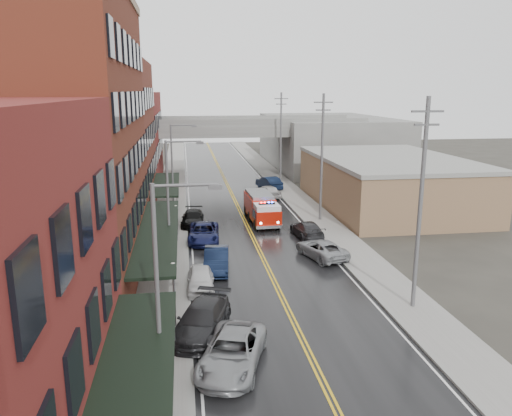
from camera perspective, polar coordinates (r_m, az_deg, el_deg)
road at (r=42.37m, az=-0.31°, el=-3.52°), size 11.00×160.00×0.02m
sidewalk_left at (r=42.01m, az=-10.24°, el=-3.79°), size 3.00×160.00×0.15m
sidewalk_right at (r=43.92m, az=9.18°, el=-2.99°), size 3.00×160.00×0.15m
curb_left at (r=41.98m, az=-7.98°, el=-3.72°), size 0.30×160.00×0.15m
curb_right at (r=43.46m, az=7.10°, el=-3.10°), size 0.30×160.00×0.15m
brick_building_b at (r=34.19m, az=-21.38°, el=6.90°), size 9.00×20.00×18.00m
brick_building_c at (r=51.46m, az=-16.98°, el=7.42°), size 9.00×15.00×15.00m
brick_building_far at (r=68.87m, az=-14.79°, el=7.66°), size 9.00×20.00×12.00m
tan_building at (r=55.49m, az=14.80°, el=2.73°), size 14.00×22.00×5.00m
right_far_block at (r=83.98m, az=8.16°, el=7.54°), size 18.00×30.00×8.00m
awning_0 at (r=17.05m, az=-14.06°, el=-20.21°), size 2.60×16.00×3.09m
awning_1 at (r=34.49m, az=-11.09°, el=-2.57°), size 2.60×18.00×3.09m
awning_2 at (r=51.54m, az=-10.24°, el=2.72°), size 2.60×13.00×3.09m
globe_lamp_1 at (r=28.01m, az=-9.41°, el=-7.74°), size 0.44×0.44×3.12m
globe_lamp_2 at (r=41.39m, az=-9.12°, el=-0.79°), size 0.44×0.44×3.12m
street_lamp_0 at (r=19.52m, az=-10.53°, el=-8.27°), size 2.64×0.22×9.00m
street_lamp_1 at (r=34.90m, az=-9.64°, el=1.39°), size 2.64×0.22×9.00m
street_lamp_2 at (r=50.67m, az=-9.29°, el=5.10°), size 2.64×0.22×9.00m
utility_pole_0 at (r=28.87m, az=18.30°, el=0.68°), size 1.80×0.24×12.00m
utility_pole_1 at (r=47.32m, az=7.54°, el=5.95°), size 1.80×0.24×12.00m
utility_pole_2 at (r=66.68m, az=2.86°, el=8.17°), size 1.80×0.24×12.00m
overpass at (r=72.65m, az=-3.86°, el=8.33°), size 40.00×10.00×7.50m
fire_truck at (r=47.31m, az=0.64°, el=0.07°), size 3.14×7.34×2.65m
parked_car_left_2 at (r=23.47m, az=-2.73°, el=-16.12°), size 4.06×5.98×1.52m
parked_car_left_3 at (r=26.40m, az=-6.25°, el=-12.60°), size 3.87×5.85×1.58m
parked_car_left_4 at (r=31.84m, az=-6.35°, el=-8.08°), size 1.82×4.23×1.42m
parked_car_left_5 at (r=34.97m, az=-4.53°, el=-5.92°), size 2.12×4.91×1.57m
parked_car_left_6 at (r=41.65m, az=-6.00°, el=-2.83°), size 2.83×5.54×1.50m
parked_car_left_7 at (r=46.65m, az=-7.27°, el=-1.17°), size 2.35×4.93×1.39m
parked_car_right_0 at (r=37.84m, az=7.46°, el=-4.65°), size 3.58×5.37×1.37m
parked_car_right_1 at (r=42.85m, az=5.85°, el=-2.44°), size 2.28×4.93×1.39m
parked_car_right_2 at (r=58.32m, az=1.33°, el=1.92°), size 3.02×4.75×1.51m
parked_car_right_3 at (r=63.42m, az=1.49°, el=2.91°), size 2.94×5.24×1.64m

